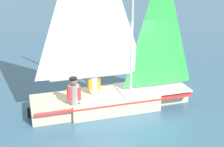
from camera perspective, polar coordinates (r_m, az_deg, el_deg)
The scene contains 4 objects.
ground_plane at distance 9.25m, azimuth -0.00°, elevation -6.09°, with size 260.00×260.00×0.00m, color #38607A.
sailboat_main at distance 8.89m, azimuth -0.13°, elevation -1.06°, with size 4.75×1.83×5.67m.
sailor_helm at distance 9.04m, azimuth -3.38°, elevation -2.37°, with size 0.37×0.33×1.16m.
sailor_crew at distance 8.45m, azimuth -6.97°, elevation -4.14°, with size 0.37×0.33×1.16m.
Camera 1 is at (-3.28, -7.63, 4.07)m, focal length 50.00 mm.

